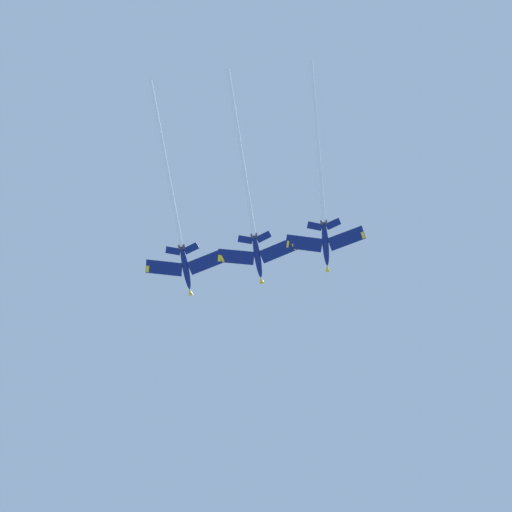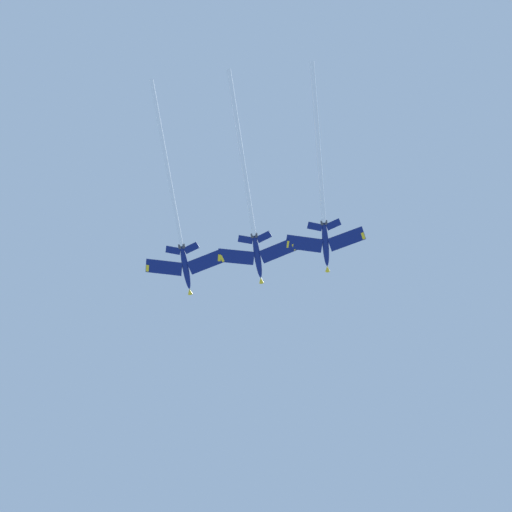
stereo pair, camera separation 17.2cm
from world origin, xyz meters
TOP-DOWN VIEW (x-y plane):
  - jet_inner_left at (27.86, 13.05)m, footprint 27.77×48.54m
  - jet_centre at (12.39, 22.49)m, footprint 28.17×47.67m
  - jet_inner_right at (-3.53, 29.92)m, footprint 26.39×47.08m

SIDE VIEW (x-z plane):
  - jet_centre at x=12.39m, z-range 167.88..184.94m
  - jet_inner_right at x=-3.53m, z-range 169.22..184.11m
  - jet_inner_left at x=27.86m, z-range 169.86..185.17m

